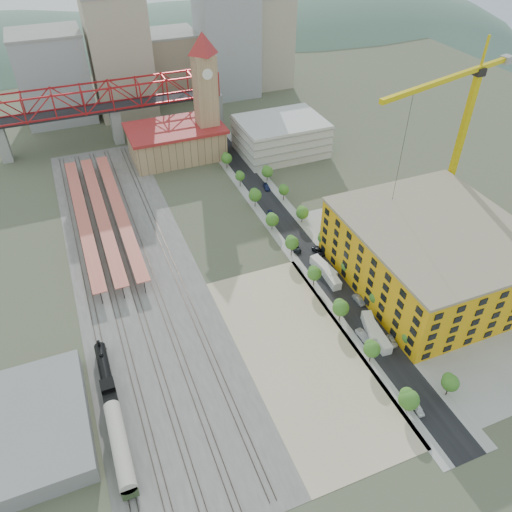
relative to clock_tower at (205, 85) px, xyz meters
name	(u,v)px	position (x,y,z in m)	size (l,w,h in m)	color
ground	(266,273)	(-8.00, -79.99, -28.70)	(400.00, 400.00, 0.00)	#474C38
ballast_strip	(134,267)	(-44.00, -62.49, -28.67)	(36.00, 165.00, 0.06)	#605E59
dirt_lot	(301,353)	(-12.00, -111.49, -28.67)	(28.00, 67.00, 0.06)	tan
street_asphalt	(293,234)	(8.00, -64.99, -28.67)	(12.00, 170.00, 0.06)	black
sidewalk_west	(278,238)	(2.50, -64.99, -28.68)	(3.00, 170.00, 0.04)	gray
sidewalk_east	(308,230)	(13.50, -64.99, -28.68)	(3.00, 170.00, 0.04)	gray
construction_pad	(433,277)	(37.00, -99.99, -28.67)	(50.00, 90.00, 0.06)	gray
rail_tracks	(128,268)	(-45.80, -62.49, -28.55)	(26.56, 160.00, 0.18)	#382B23
platform_canopies	(101,213)	(-49.00, -34.99, -24.70)	(16.00, 80.00, 4.12)	#C2504A
station_hall	(176,142)	(-13.00, 2.01, -22.03)	(38.00, 24.00, 13.10)	tan
clock_tower	(205,85)	(0.00, 0.00, 0.00)	(12.00, 12.00, 52.00)	tan
parking_garage	(281,136)	(28.00, -9.99, -21.70)	(34.00, 26.00, 14.00)	silver
truss_bridge	(112,99)	(-33.00, 25.01, -9.83)	(94.00, 9.60, 25.60)	gray
construction_building	(432,254)	(34.00, -99.99, -19.29)	(44.60, 50.60, 18.80)	gold
warehouse	(35,426)	(-74.00, -109.99, -26.20)	(22.00, 32.00, 5.00)	gray
street_trees	(307,251)	(8.00, -74.99, -28.70)	(15.40, 124.40, 8.00)	#2E601C
skyline	(166,54)	(-0.53, 62.32, -5.89)	(133.00, 46.00, 60.00)	#9EA0A3
distant_hills	(191,139)	(37.28, 180.01, -108.23)	(647.00, 264.00, 227.00)	#4C6B59
locomotive	(106,378)	(-58.00, -102.88, -26.48)	(3.08, 23.73, 5.93)	black
coach	(120,448)	(-58.00, -122.30, -25.39)	(3.41, 19.78, 6.21)	#263A1F
tower_crane	(459,119)	(54.19, -76.78, 8.04)	(54.26, 16.79, 59.53)	yellow
site_trailer_a	(378,338)	(8.00, -115.19, -27.35)	(2.59, 9.83, 2.69)	silver
site_trailer_b	(371,328)	(8.00, -111.51, -27.34)	(2.61, 9.93, 2.72)	silver
site_trailer_c	(330,277)	(8.00, -89.80, -27.35)	(2.58, 9.82, 2.69)	silver
site_trailer_d	(323,268)	(8.00, -85.53, -27.29)	(2.71, 10.28, 2.81)	silver
car_0	(418,409)	(5.00, -136.06, -28.02)	(1.60, 3.99, 1.36)	white
car_1	(363,335)	(5.00, -112.61, -27.92)	(1.64, 4.71, 1.55)	#9F9FA4
car_2	(296,248)	(5.00, -72.97, -28.00)	(2.30, 5.00, 1.39)	black
car_3	(271,216)	(5.00, -53.63, -27.95)	(2.08, 5.13, 1.49)	navy
car_4	(392,341)	(11.00, -117.04, -27.98)	(1.69, 4.21, 1.43)	silver
car_5	(359,300)	(11.00, -100.85, -27.94)	(1.59, 4.57, 1.50)	gray
car_6	(319,251)	(11.00, -77.22, -27.98)	(2.38, 5.16, 1.43)	black
car_7	(267,187)	(11.00, -35.39, -28.01)	(1.93, 4.74, 1.38)	#1A224B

